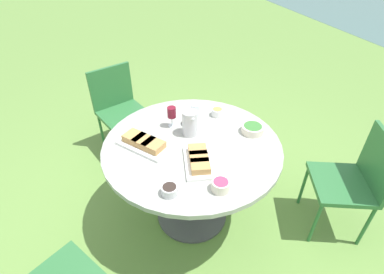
{
  "coord_description": "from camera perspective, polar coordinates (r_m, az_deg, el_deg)",
  "views": [
    {
      "loc": [
        1.56,
        -0.59,
        2.08
      ],
      "look_at": [
        0.0,
        0.0,
        0.83
      ],
      "focal_mm": 28.0,
      "sensor_mm": 36.0,
      "label": 1
    }
  ],
  "objects": [
    {
      "name": "platter_bread_main",
      "position": [
        1.94,
        1.33,
        -4.4
      ],
      "size": [
        0.37,
        0.26,
        0.07
      ],
      "color": "white",
      "rests_on": "dining_table"
    },
    {
      "name": "ground_plane",
      "position": [
        2.66,
        0.0,
        -14.42
      ],
      "size": [
        40.0,
        40.0,
        0.0
      ],
      "primitive_type": "plane",
      "color": "#668E42"
    },
    {
      "name": "bowl_olives",
      "position": [
        1.75,
        -4.29,
        -9.99
      ],
      "size": [
        0.1,
        0.1,
        0.06
      ],
      "color": "silver",
      "rests_on": "dining_table"
    },
    {
      "name": "cup_water_near",
      "position": [
        2.4,
        0.58,
        5.14
      ],
      "size": [
        0.07,
        0.07,
        0.09
      ],
      "color": "silver",
      "rests_on": "dining_table"
    },
    {
      "name": "dining_table",
      "position": [
        2.2,
        0.0,
        -3.92
      ],
      "size": [
        1.27,
        1.27,
        0.77
      ],
      "color": "#4C4C51",
      "rests_on": "ground_plane"
    },
    {
      "name": "bowl_dip_cream",
      "position": [
        2.3,
        -0.44,
        3.12
      ],
      "size": [
        0.1,
        0.1,
        0.05
      ],
      "color": "#334256",
      "rests_on": "dining_table"
    },
    {
      "name": "chair_near_right",
      "position": [
        2.52,
        28.7,
        -6.74
      ],
      "size": [
        0.58,
        0.57,
        0.89
      ],
      "color": "#2D6B38",
      "rests_on": "ground_plane"
    },
    {
      "name": "bowl_salad",
      "position": [
        2.26,
        11.46,
        1.59
      ],
      "size": [
        0.17,
        0.17,
        0.06
      ],
      "color": "beige",
      "rests_on": "dining_table"
    },
    {
      "name": "chair_far_back",
      "position": [
        3.13,
        -13.82,
        6.01
      ],
      "size": [
        0.53,
        0.54,
        0.89
      ],
      "color": "#2D6B38",
      "rests_on": "ground_plane"
    },
    {
      "name": "wine_glass",
      "position": [
        2.24,
        -3.9,
        4.54
      ],
      "size": [
        0.07,
        0.07,
        0.17
      ],
      "color": "silver",
      "rests_on": "dining_table"
    },
    {
      "name": "bowl_dip_red",
      "position": [
        1.78,
        5.54,
        -9.09
      ],
      "size": [
        0.11,
        0.11,
        0.07
      ],
      "color": "beige",
      "rests_on": "dining_table"
    },
    {
      "name": "bowl_fries",
      "position": [
        2.41,
        4.85,
        4.8
      ],
      "size": [
        0.09,
        0.09,
        0.06
      ],
      "color": "white",
      "rests_on": "dining_table"
    },
    {
      "name": "water_pitcher",
      "position": [
        2.16,
        -0.37,
        2.7
      ],
      "size": [
        0.12,
        0.11,
        0.19
      ],
      "color": "silver",
      "rests_on": "dining_table"
    },
    {
      "name": "platter_charcuterie",
      "position": [
        2.1,
        -9.14,
        -1.11
      ],
      "size": [
        0.42,
        0.37,
        0.07
      ],
      "color": "white",
      "rests_on": "dining_table"
    }
  ]
}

